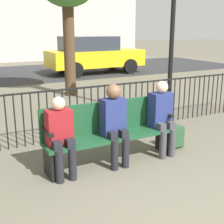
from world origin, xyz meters
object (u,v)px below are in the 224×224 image
object	(u,v)px
seated_person_2	(162,114)
backpack	(175,137)
lamp_post	(174,1)
seated_person_1	(114,121)
parked_car_1	(93,54)
seated_person_0	(61,133)
park_bench	(109,130)

from	to	relation	value
seated_person_2	backpack	bearing A→B (deg)	16.13
seated_person_2	lamp_post	xyz separation A→B (m)	(1.44, 1.64, 1.86)
seated_person_1	lamp_post	xyz separation A→B (m)	(2.29, 1.64, 1.84)
seated_person_2	backpack	xyz separation A→B (m)	(0.39, 0.11, -0.48)
backpack	lamp_post	world-z (taller)	lamp_post
backpack	lamp_post	size ratio (longest dim) A/B	0.10
lamp_post	parked_car_1	xyz separation A→B (m)	(1.50, 7.27, -1.67)
seated_person_0	lamp_post	distance (m)	4.00
park_bench	backpack	bearing A→B (deg)	-0.93
park_bench	seated_person_2	size ratio (longest dim) A/B	1.73
seated_person_1	backpack	bearing A→B (deg)	5.08
parked_car_1	lamp_post	bearing A→B (deg)	-101.63
parked_car_1	seated_person_2	bearing A→B (deg)	-108.23
backpack	lamp_post	bearing A→B (deg)	55.45
seated_person_1	lamp_post	size ratio (longest dim) A/B	0.32
park_bench	backpack	distance (m)	1.30
seated_person_1	seated_person_2	distance (m)	0.86
seated_person_0	parked_car_1	xyz separation A→B (m)	(4.61, 8.91, 0.22)
seated_person_2	seated_person_0	bearing A→B (deg)	-179.84
seated_person_0	lamp_post	size ratio (longest dim) A/B	0.29
seated_person_2	parked_car_1	world-z (taller)	parked_car_1
seated_person_0	parked_car_1	size ratio (longest dim) A/B	0.27
park_bench	backpack	size ratio (longest dim) A/B	5.64
seated_person_2	backpack	distance (m)	0.63
seated_person_2	parked_car_1	xyz separation A→B (m)	(2.93, 8.91, 0.18)
lamp_post	parked_car_1	world-z (taller)	lamp_post
seated_person_1	seated_person_2	xyz separation A→B (m)	(0.86, -0.00, -0.02)
backpack	parked_car_1	xyz separation A→B (m)	(2.55, 8.80, 0.66)
park_bench	lamp_post	xyz separation A→B (m)	(2.31, 1.51, 2.01)
parked_car_1	park_bench	bearing A→B (deg)	-113.43
park_bench	seated_person_0	size ratio (longest dim) A/B	1.84
seated_person_1	lamp_post	distance (m)	3.36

